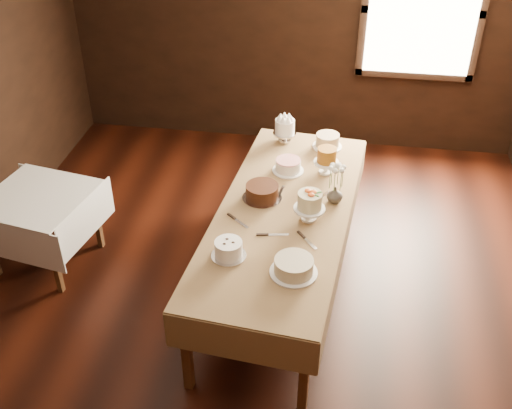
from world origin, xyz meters
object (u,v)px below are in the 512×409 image
Objects in this scene: cake_flowers at (309,208)px; cake_cream at (294,267)px; cake_server_a at (279,235)px; cake_chocolate at (262,192)px; cake_server_d at (324,195)px; cake_server_e at (242,224)px; cake_server_b at (310,244)px; cake_speckled at (327,141)px; cake_caramel at (326,162)px; cake_lattice at (288,166)px; cake_swirl at (229,250)px; flower_vase at (335,195)px; side_table at (38,204)px; cake_server_c at (281,190)px; cake_meringue at (285,131)px; display_table at (284,216)px.

cake_flowers is 0.71× the size of cake_cream.
cake_chocolate is at bearing 102.63° from cake_server_a.
cake_server_e is at bearing 156.59° from cake_server_d.
cake_chocolate is 1.39× the size of cake_server_b.
cake_caramel is at bearing -88.28° from cake_speckled.
cake_swirl reaches higher than cake_lattice.
cake_speckled is 1.03m from cake_chocolate.
cake_flowers is 0.33m from flower_vase.
cake_speckled is at bearing 63.17° from cake_chocolate.
cake_swirl is 2.00× the size of flower_vase.
side_table is 7.25× the size of flower_vase.
cake_cream reaches higher than cake_server_c.
cake_lattice is at bearing 109.29° from cake_flowers.
cake_chocolate is (1.89, 0.10, 0.24)m from side_table.
cake_lattice is 1.01m from cake_server_b.
cake_cream reaches higher than cake_server_d.
cake_lattice is at bearing 72.66° from cake_server_d.
cake_swirl is (-0.61, -1.22, -0.05)m from cake_caramel.
cake_meringue reaches higher than cake_speckled.
cake_server_b is (0.56, 0.23, -0.06)m from cake_swirl.
cake_server_b is at bearing -26.76° from cake_server_a.
cake_speckled is at bearing 105.99° from cake_server_e.
cake_lattice is 0.47m from cake_server_d.
side_table is 2.40m from cake_server_d.
cake_chocolate is 0.45m from cake_flowers.
cake_swirl is 1.10× the size of cake_server_c.
cake_server_c and cake_server_d have the same top height.
display_table is 0.69m from cake_caramel.
cake_meringue is 0.69× the size of cake_chocolate.
cake_caramel is 0.70m from cake_flowers.
cake_speckled reaches higher than cake_server_b.
cake_cream is at bearing -160.32° from cake_server_c.
side_table is 2.58m from cake_speckled.
cake_server_b is 1.00× the size of cake_server_d.
side_table is at bearing -165.03° from cake_lattice.
cake_server_a is at bearing -67.18° from cake_chocolate.
cake_speckled reaches higher than cake_server_d.
flower_vase reaches higher than cake_server_b.
cake_server_c is (-0.05, 0.59, 0.00)m from cake_server_a.
cake_flowers is at bearing -3.02° from side_table.
cake_server_e is (-0.24, -0.50, 0.00)m from cake_server_c.
cake_caramel is at bearing 4.08° from cake_lattice.
cake_caramel reaches higher than display_table.
cake_meringue is 1.34m from cake_server_e.
flower_vase is (0.10, -0.43, -0.04)m from cake_caramel.
cake_lattice is 0.85m from cake_server_e.
cake_caramel is (0.29, 0.60, 0.17)m from display_table.
cake_meringue is 0.93× the size of cake_caramel.
display_table is 0.38m from cake_server_e.
cake_server_d is at bearing 54.83° from cake_swirl.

